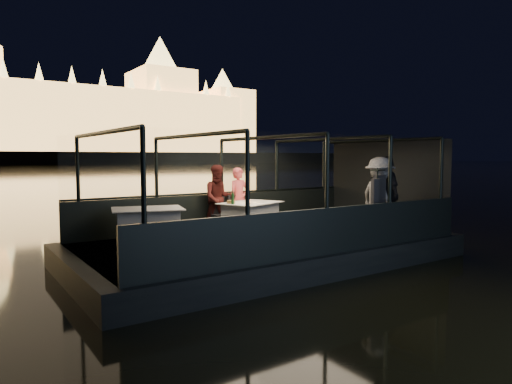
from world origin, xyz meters
TOP-DOWN VIEW (x-y plane):
  - boat_hull at (0.00, 0.00)m, footprint 8.60×4.40m
  - boat_deck at (0.00, 0.00)m, footprint 8.00×4.00m
  - gunwale_port at (0.00, 2.00)m, footprint 8.00×0.08m
  - gunwale_starboard at (0.00, -2.00)m, footprint 8.00×0.08m
  - cabin_glass_port at (0.00, 2.00)m, footprint 8.00×0.02m
  - cabin_glass_starboard at (0.00, -2.00)m, footprint 8.00×0.02m
  - cabin_roof_glass at (0.00, 0.00)m, footprint 8.00×4.00m
  - end_wall_fore at (-4.00, 0.00)m, footprint 0.02×4.00m
  - end_wall_aft at (4.00, 0.00)m, footprint 0.02×4.00m
  - canopy_ribs at (0.00, 0.00)m, footprint 8.00×4.00m
  - dining_table_central at (0.13, 0.83)m, footprint 1.73×1.50m
  - dining_table_aft at (-2.44, 0.92)m, footprint 1.70×1.42m
  - chair_port_left at (-0.31, 1.50)m, footprint 0.42×0.42m
  - chair_port_right at (0.11, 1.36)m, footprint 0.45×0.45m
  - coat_stand at (1.81, -1.65)m, footprint 0.46×0.37m
  - person_woman_coral at (0.25, 1.55)m, footprint 0.60×0.42m
  - person_man_maroon at (-0.33, 1.58)m, footprint 0.95×0.83m
  - passenger_stripe at (2.39, -1.22)m, footprint 1.01×1.36m
  - passenger_dark at (2.73, -1.14)m, footprint 0.92×1.21m
  - wine_bottle at (-0.47, 0.68)m, footprint 0.09×0.09m
  - bread_basket at (-0.42, 0.83)m, footprint 0.24×0.24m
  - amber_candle at (0.06, 0.80)m, footprint 0.06×0.06m
  - plate_near at (0.35, 0.72)m, footprint 0.27×0.27m
  - plate_far at (-0.39, 0.90)m, footprint 0.30×0.30m
  - wine_glass_white at (-0.47, 0.69)m, footprint 0.08×0.08m
  - wine_glass_red at (0.19, 1.03)m, footprint 0.09×0.09m

SIDE VIEW (x-z plane):
  - boat_hull at x=0.00m, z-range -0.50..0.50m
  - boat_deck at x=0.00m, z-range 0.46..0.50m
  - dining_table_central at x=0.13m, z-range 0.50..1.27m
  - dining_table_aft at x=-2.44m, z-range 0.50..1.27m
  - gunwale_port at x=0.00m, z-range 0.50..1.40m
  - gunwale_starboard at x=0.00m, z-range 0.50..1.40m
  - chair_port_left at x=-0.31m, z-range 0.52..1.38m
  - chair_port_right at x=0.11m, z-range 0.51..1.39m
  - person_woman_coral at x=0.25m, z-range 0.45..2.05m
  - person_man_maroon at x=-0.33m, z-range 0.42..2.08m
  - plate_near at x=0.35m, z-range 1.27..1.28m
  - plate_far at x=-0.39m, z-range 1.26..1.28m
  - bread_basket at x=-0.42m, z-range 1.27..1.34m
  - amber_candle at x=0.06m, z-range 1.26..1.35m
  - passenger_stripe at x=2.39m, z-range 0.41..2.29m
  - passenger_dark at x=2.73m, z-range 0.40..2.30m
  - wine_glass_white at x=-0.47m, z-range 1.27..1.45m
  - wine_glass_red at x=0.19m, z-range 1.26..1.46m
  - coat_stand at x=1.81m, z-range 0.59..2.21m
  - wine_bottle at x=-0.47m, z-range 1.26..1.57m
  - end_wall_fore at x=-4.00m, z-range 0.50..2.80m
  - end_wall_aft at x=4.00m, z-range 0.50..2.80m
  - canopy_ribs at x=0.00m, z-range 0.50..2.80m
  - cabin_glass_port at x=0.00m, z-range 1.40..2.80m
  - cabin_glass_starboard at x=0.00m, z-range 1.40..2.80m
  - cabin_roof_glass at x=0.00m, z-range 2.79..2.81m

